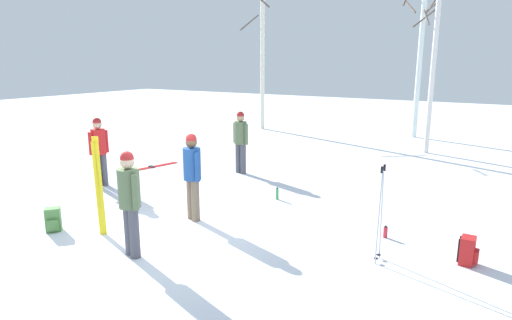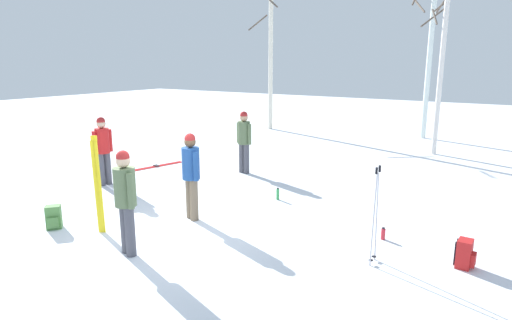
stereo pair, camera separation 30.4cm
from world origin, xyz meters
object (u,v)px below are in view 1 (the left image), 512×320
ski_poles_0 (380,211)px  birch_tree_2 (435,45)px  backpack_0 (468,251)px  water_bottle_0 (277,194)px  ski_pair_lying_0 (150,167)px  water_bottle_1 (385,232)px  person_3 (99,148)px  person_2 (192,171)px  person_0 (241,138)px  ski_pair_planted_0 (99,187)px  backpack_1 (53,220)px  birch_tree_0 (262,48)px  birch_tree_1 (421,31)px  person_1 (130,197)px

ski_poles_0 → birch_tree_2: (-0.90, 9.04, 2.71)m
backpack_0 → water_bottle_0: backpack_0 is taller
ski_pair_lying_0 → water_bottle_1: (7.27, -1.66, 0.09)m
person_3 → person_2: bearing=-10.9°
backpack_0 → person_0: bearing=154.2°
birch_tree_2 → water_bottle_1: bearing=-84.6°
ski_pair_planted_0 → backpack_1: (-0.90, -0.35, -0.68)m
backpack_0 → birch_tree_0: birch_tree_0 is taller
person_3 → birch_tree_1: bearing=65.8°
person_1 → birch_tree_0: bearing=111.3°
person_2 → backpack_1: person_2 is taller
water_bottle_0 → water_bottle_1: bearing=-19.3°
person_0 → birch_tree_2: size_ratio=0.25×
person_1 → backpack_0: (4.64, 2.42, -0.77)m
person_0 → person_3: bearing=-127.9°
backpack_0 → birch_tree_1: birch_tree_1 is taller
person_3 → birch_tree_0: 10.56m
birch_tree_0 → birch_tree_1: birch_tree_1 is taller
backpack_0 → backpack_1: same height
birch_tree_0 → person_3: bearing=-82.8°
backpack_0 → birch_tree_2: birch_tree_2 is taller
person_0 → backpack_1: 5.43m
water_bottle_0 → backpack_1: bearing=-125.1°
backpack_1 → birch_tree_1: (3.52, 13.87, 3.95)m
birch_tree_2 → ski_pair_planted_0: bearing=-109.1°
person_3 → birch_tree_1: (5.13, 11.42, 3.18)m
ski_pair_planted_0 → water_bottle_0: ski_pair_planted_0 is taller
person_0 → birch_tree_1: 9.55m
ski_pair_planted_0 → birch_tree_0: birch_tree_0 is taller
ski_pair_planted_0 → ski_poles_0: ski_pair_planted_0 is taller
person_0 → birch_tree_0: birch_tree_0 is taller
person_3 → water_bottle_1: bearing=3.1°
backpack_1 → birch_tree_2: 12.24m
person_3 → ski_pair_planted_0: (2.51, -2.10, -0.09)m
backpack_1 → birch_tree_0: size_ratio=0.06×
backpack_0 → water_bottle_1: bearing=163.9°
backpack_0 → birch_tree_2: size_ratio=0.06×
person_3 → backpack_0: 8.31m
person_3 → backpack_1: (1.61, -2.45, -0.77)m
person_3 → ski_pair_lying_0: bearing=99.7°
person_2 → ski_pair_planted_0: 1.72m
ski_poles_0 → birch_tree_1: (-1.93, 12.04, 3.34)m
person_1 → ski_pair_lying_0: (-3.99, 4.48, -0.97)m
person_3 → water_bottle_1: person_3 is taller
ski_pair_planted_0 → backpack_0: size_ratio=4.07×
person_2 → birch_tree_1: (1.68, 12.09, 3.18)m
ski_pair_planted_0 → person_2: bearing=56.9°
water_bottle_0 → person_2: bearing=-112.4°
person_2 → water_bottle_1: 3.74m
birch_tree_1 → birch_tree_0: bearing=-168.7°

